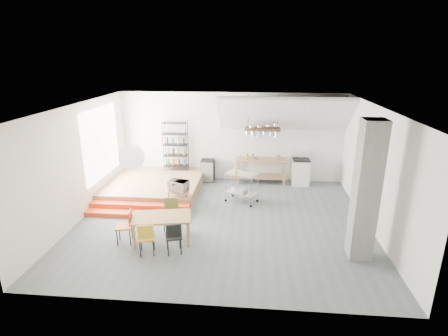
# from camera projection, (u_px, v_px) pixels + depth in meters

# --- Properties ---
(floor) EXTENTS (8.00, 8.00, 0.00)m
(floor) POSITION_uv_depth(u_px,v_px,m) (222.00, 221.00, 9.83)
(floor) COLOR slate
(floor) RESTS_ON ground
(wall_back) EXTENTS (8.00, 0.04, 3.20)m
(wall_back) POSITION_uv_depth(u_px,v_px,m) (231.00, 137.00, 12.65)
(wall_back) COLOR silver
(wall_back) RESTS_ON ground
(wall_left) EXTENTS (0.04, 7.00, 3.20)m
(wall_left) POSITION_uv_depth(u_px,v_px,m) (79.00, 163.00, 9.67)
(wall_left) COLOR silver
(wall_left) RESTS_ON ground
(wall_right) EXTENTS (0.04, 7.00, 3.20)m
(wall_right) POSITION_uv_depth(u_px,v_px,m) (377.00, 171.00, 8.99)
(wall_right) COLOR silver
(wall_right) RESTS_ON ground
(ceiling) EXTENTS (8.00, 7.00, 0.02)m
(ceiling) POSITION_uv_depth(u_px,v_px,m) (222.00, 106.00, 8.84)
(ceiling) COLOR white
(ceiling) RESTS_ON wall_back
(slope_ceiling) EXTENTS (4.40, 1.44, 1.32)m
(slope_ceiling) POSITION_uv_depth(u_px,v_px,m) (284.00, 114.00, 11.63)
(slope_ceiling) COLOR white
(slope_ceiling) RESTS_ON wall_back
(window_pane) EXTENTS (0.02, 2.50, 2.20)m
(window_pane) POSITION_uv_depth(u_px,v_px,m) (102.00, 143.00, 11.03)
(window_pane) COLOR white
(window_pane) RESTS_ON wall_left
(platform) EXTENTS (3.00, 3.00, 0.40)m
(platform) POSITION_uv_depth(u_px,v_px,m) (155.00, 186.00, 11.87)
(platform) COLOR #8B6345
(platform) RESTS_ON ground
(step_lower) EXTENTS (3.00, 0.35, 0.13)m
(step_lower) POSITION_uv_depth(u_px,v_px,m) (136.00, 214.00, 10.07)
(step_lower) COLOR red
(step_lower) RESTS_ON ground
(step_upper) EXTENTS (3.00, 0.35, 0.27)m
(step_upper) POSITION_uv_depth(u_px,v_px,m) (140.00, 207.00, 10.38)
(step_upper) COLOR red
(step_upper) RESTS_ON ground
(concrete_column) EXTENTS (0.50, 0.50, 3.20)m
(concrete_column) POSITION_uv_depth(u_px,v_px,m) (366.00, 192.00, 7.63)
(concrete_column) COLOR slate
(concrete_column) RESTS_ON ground
(kitchen_counter) EXTENTS (1.80, 0.60, 0.91)m
(kitchen_counter) POSITION_uv_depth(u_px,v_px,m) (261.00, 166.00, 12.53)
(kitchen_counter) COLOR #8B6345
(kitchen_counter) RESTS_ON ground
(stove) EXTENTS (0.60, 0.60, 1.18)m
(stove) POSITION_uv_depth(u_px,v_px,m) (300.00, 171.00, 12.46)
(stove) COLOR white
(stove) RESTS_ON ground
(pot_rack) EXTENTS (1.20, 0.50, 1.43)m
(pot_rack) POSITION_uv_depth(u_px,v_px,m) (263.00, 131.00, 11.89)
(pot_rack) COLOR #3C2418
(pot_rack) RESTS_ON ceiling
(wire_shelving) EXTENTS (0.88, 0.38, 1.80)m
(wire_shelving) POSITION_uv_depth(u_px,v_px,m) (176.00, 145.00, 12.62)
(wire_shelving) COLOR black
(wire_shelving) RESTS_ON platform
(microwave_shelf) EXTENTS (0.60, 0.40, 0.16)m
(microwave_shelf) POSITION_uv_depth(u_px,v_px,m) (178.00, 191.00, 10.49)
(microwave_shelf) COLOR #8B6345
(microwave_shelf) RESTS_ON platform
(paper_lantern) EXTENTS (0.60, 0.60, 0.60)m
(paper_lantern) POSITION_uv_depth(u_px,v_px,m) (132.00, 157.00, 8.05)
(paper_lantern) COLOR white
(paper_lantern) RESTS_ON ceiling
(dining_table) EXTENTS (1.54, 1.04, 0.67)m
(dining_table) POSITION_uv_depth(u_px,v_px,m) (162.00, 219.00, 8.59)
(dining_table) COLOR olive
(dining_table) RESTS_ON ground
(chair_mustard) EXTENTS (0.45, 0.45, 0.82)m
(chair_mustard) POSITION_uv_depth(u_px,v_px,m) (146.00, 236.00, 7.99)
(chair_mustard) COLOR #B9911F
(chair_mustard) RESTS_ON ground
(chair_black) EXTENTS (0.47, 0.47, 0.81)m
(chair_black) POSITION_uv_depth(u_px,v_px,m) (174.00, 235.00, 8.05)
(chair_black) COLOR black
(chair_black) RESTS_ON ground
(chair_olive) EXTENTS (0.41, 0.41, 0.84)m
(chair_olive) POSITION_uv_depth(u_px,v_px,m) (171.00, 211.00, 9.25)
(chair_olive) COLOR olive
(chair_olive) RESTS_ON ground
(chair_red) EXTENTS (0.45, 0.45, 0.85)m
(chair_red) POSITION_uv_depth(u_px,v_px,m) (126.00, 224.00, 8.55)
(chair_red) COLOR #BD3F1B
(chair_red) RESTS_ON ground
(rolling_cart) EXTENTS (1.09, 0.88, 0.95)m
(rolling_cart) POSITION_uv_depth(u_px,v_px,m) (242.00, 184.00, 10.90)
(rolling_cart) COLOR silver
(rolling_cart) RESTS_ON ground
(mini_fridge) EXTENTS (0.47, 0.47, 0.80)m
(mini_fridge) POSITION_uv_depth(u_px,v_px,m) (208.00, 170.00, 12.81)
(mini_fridge) COLOR black
(mini_fridge) RESTS_ON ground
(microwave) EXTENTS (0.65, 0.53, 0.31)m
(microwave) POSITION_uv_depth(u_px,v_px,m) (178.00, 186.00, 10.44)
(microwave) COLOR beige
(microwave) RESTS_ON microwave_shelf
(bowl) EXTENTS (0.27, 0.27, 0.06)m
(bowl) POSITION_uv_depth(u_px,v_px,m) (256.00, 158.00, 12.40)
(bowl) COLOR silver
(bowl) RESTS_ON kitchen_counter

